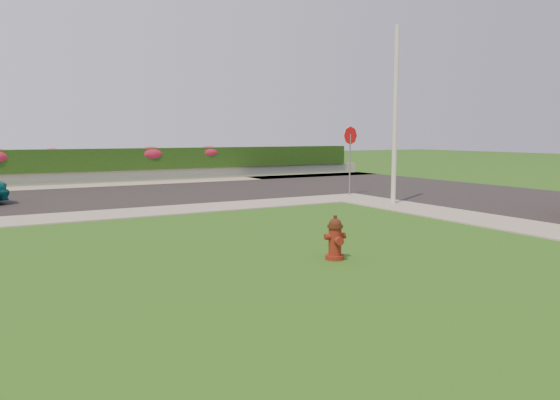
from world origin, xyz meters
TOP-DOWN VIEW (x-y plane):
  - ground at (0.00, 0.00)m, footprint 120.00×120.00m
  - street_right at (12.00, 4.00)m, footprint 8.00×32.00m
  - curb_corner at (7.00, 9.00)m, footprint 2.00×2.00m
  - sidewalk_beyond at (-1.00, 19.00)m, footprint 34.00×2.00m
  - retaining_wall at (-1.00, 20.50)m, footprint 34.00×0.40m
  - hedge at (-1.00, 20.60)m, footprint 32.00×0.90m
  - fire_hydrant at (0.57, 0.87)m, footprint 0.44×0.42m
  - utility_pole at (7.15, 6.67)m, footprint 0.16×0.16m
  - stop_sign at (7.48, 9.59)m, footprint 0.74×0.13m
  - flower_clump_d at (-1.96, 20.50)m, footprint 1.03×0.67m
  - flower_clump_e at (2.84, 20.50)m, footprint 1.46×0.94m
  - flower_clump_f at (6.04, 20.50)m, footprint 1.33×0.85m

SIDE VIEW (x-z plane):
  - ground at x=0.00m, z-range 0.00..0.00m
  - street_right at x=12.00m, z-range 0.00..0.04m
  - curb_corner at x=7.00m, z-range 0.00..0.04m
  - sidewalk_beyond at x=-1.00m, z-range 0.00..0.04m
  - retaining_wall at x=-1.00m, z-range 0.00..0.60m
  - fire_hydrant at x=0.57m, z-range -0.02..0.83m
  - hedge at x=-1.00m, z-range 0.60..1.70m
  - flower_clump_e at x=2.84m, z-range 1.05..1.78m
  - flower_clump_f at x=6.04m, z-range 1.10..1.77m
  - flower_clump_d at x=-1.96m, z-range 1.24..1.75m
  - stop_sign at x=7.48m, z-range 0.68..3.41m
  - utility_pole at x=7.15m, z-range 0.00..6.01m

